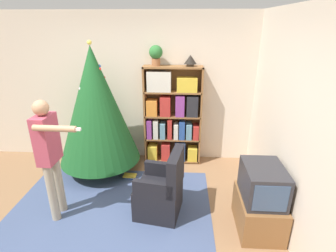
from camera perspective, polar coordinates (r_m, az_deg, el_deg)
The scene contains 14 objects.
ground_plane at distance 3.55m, azimuth -11.00°, elevation -21.27°, with size 14.00×14.00×0.00m, color #846042.
wall_back at distance 4.73m, azimuth -6.29°, elevation 8.02°, with size 8.00×0.10×2.60m.
wall_right at distance 3.02m, azimuth 28.13°, elevation -2.35°, with size 0.10×8.00×2.60m.
area_rug at distance 3.82m, azimuth -12.54°, elevation -17.85°, with size 2.73×2.16×0.01m.
bookshelf at distance 4.59m, azimuth 0.94°, elevation 1.99°, with size 1.00×0.27×1.74m.
tv_stand at distance 3.57m, azimuth 19.05°, elevation -17.35°, with size 0.50×0.71×0.44m.
television at distance 3.32m, azimuth 19.96°, elevation -11.58°, with size 0.45×0.61×0.41m.
game_remote at distance 3.23m, azimuth 17.85°, elevation -16.59°, with size 0.04×0.12×0.02m.
christmas_tree at distance 4.35m, azimuth -15.40°, elevation 4.18°, with size 1.33×1.33×2.16m.
armchair at distance 3.55m, azimuth -1.41°, elevation -14.14°, with size 0.66×0.65×0.92m.
standing_person at distance 3.50m, azimuth -24.39°, elevation -5.09°, with size 0.62×0.49×1.59m.
potted_plant at distance 4.38m, azimuth -2.66°, elevation 15.40°, with size 0.22×0.22×0.33m.
table_lamp at distance 4.37m, azimuth 4.90°, elevation 14.16°, with size 0.20×0.20×0.18m.
book_pile_near_tree at distance 4.46m, azimuth -8.31°, elevation -10.77°, with size 0.22×0.16×0.05m.
Camera 1 is at (0.78, -2.51, 2.39)m, focal length 28.00 mm.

